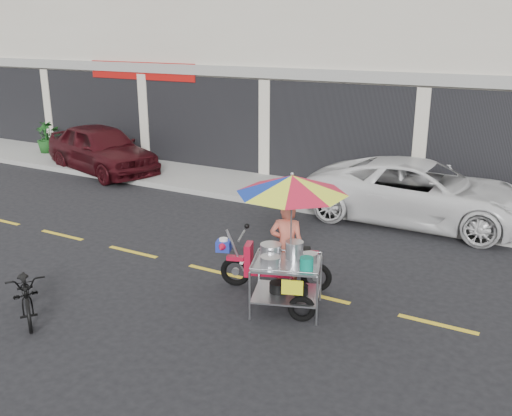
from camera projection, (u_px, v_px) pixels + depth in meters
The scene contains 9 objects.
ground at pixel (316, 296), 9.58m from camera, with size 90.00×90.00×0.00m, color black.
sidewalk at pixel (405, 207), 14.13m from camera, with size 45.00×3.00×0.15m, color gray.
centerline at pixel (316, 295), 9.57m from camera, with size 42.00×0.10×0.01m, color gold.
maroon_sedan at pixel (102, 149), 17.59m from camera, with size 1.77×4.39×1.50m, color #350A0F.
white_pickup at pixel (421, 192), 13.02m from camera, with size 2.37×5.13×1.43m, color silver.
plant_tall at pixel (52, 136), 19.91m from camera, with size 0.98×0.85×1.09m, color #174717.
plant_short at pixel (45, 137), 19.81m from camera, with size 0.60×0.60×1.06m, color #174717.
near_bicycle at pixel (27, 293), 8.76m from camera, with size 0.54×1.56×0.82m, color black.
food_vendor_rig at pixel (288, 220), 8.97m from camera, with size 2.62×2.19×2.25m.
Camera 1 is at (3.37, -8.07, 4.28)m, focal length 40.00 mm.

